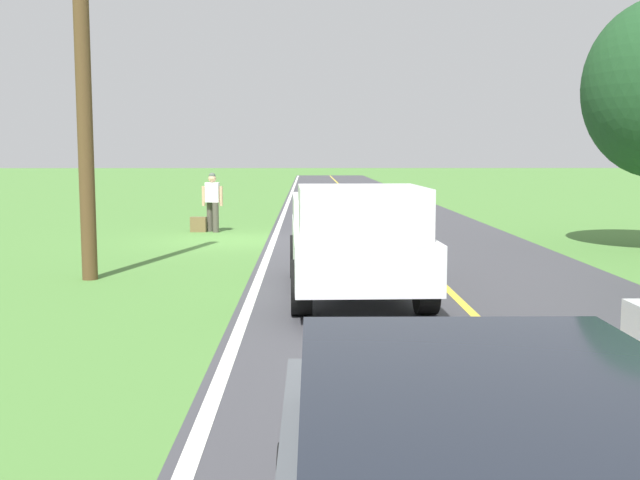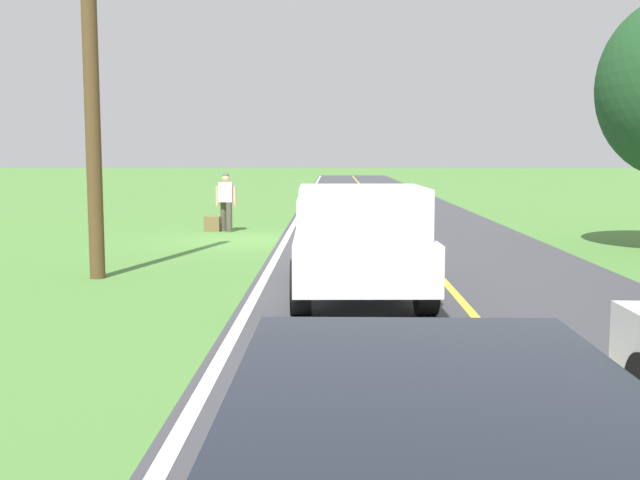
% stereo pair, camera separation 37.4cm
% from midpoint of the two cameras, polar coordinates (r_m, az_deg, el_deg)
% --- Properties ---
extents(ground_plane, '(200.00, 200.00, 0.00)m').
position_cam_midpoint_polar(ground_plane, '(20.47, -6.76, -0.02)').
color(ground_plane, '#4C7F38').
extents(road_surface, '(6.95, 120.00, 0.00)m').
position_cam_midpoint_polar(road_surface, '(20.48, 5.22, 0.00)').
color(road_surface, '#3D3D42').
rests_on(road_surface, ground).
extents(lane_edge_line, '(0.16, 117.60, 0.00)m').
position_cam_midpoint_polar(lane_edge_line, '(20.39, -4.02, -0.01)').
color(lane_edge_line, silver).
rests_on(lane_edge_line, ground).
extents(lane_centre_line, '(0.14, 117.60, 0.00)m').
position_cam_midpoint_polar(lane_centre_line, '(20.48, 5.22, 0.01)').
color(lane_centre_line, gold).
rests_on(lane_centre_line, ground).
extents(hitchhiker_walking, '(0.62, 0.53, 1.75)m').
position_cam_midpoint_polar(hitchhiker_walking, '(22.72, -8.50, 3.07)').
color(hitchhiker_walking, '#4C473D').
rests_on(hitchhiker_walking, ground).
extents(suitcase_carried, '(0.47, 0.23, 0.45)m').
position_cam_midpoint_polar(suitcase_carried, '(22.78, -9.54, 1.15)').
color(suitcase_carried, brown).
rests_on(suitcase_carried, ground).
extents(pickup_truck_passing, '(2.20, 5.45, 1.82)m').
position_cam_midpoint_polar(pickup_truck_passing, '(12.31, 1.79, 0.23)').
color(pickup_truck_passing, silver).
rests_on(pickup_truck_passing, ground).
extents(utility_pole_roadside, '(0.28, 0.28, 8.53)m').
position_cam_midpoint_polar(utility_pole_roadside, '(14.68, -18.09, 13.83)').
color(utility_pole_roadside, brown).
rests_on(utility_pole_roadside, ground).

